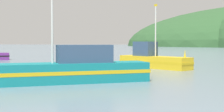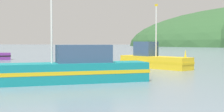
% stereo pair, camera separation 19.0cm
% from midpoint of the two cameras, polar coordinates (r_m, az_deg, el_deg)
% --- Properties ---
extents(fishing_boat_teal, '(11.38, 7.56, 7.48)m').
position_cam_midpoint_polar(fishing_boat_teal, '(19.67, -9.98, -2.51)').
color(fishing_boat_teal, '#147F84').
rests_on(fishing_boat_teal, ground).
extents(fishing_boat_yellow, '(7.21, 6.13, 6.01)m').
position_cam_midpoint_polar(fishing_boat_yellow, '(31.02, 6.94, -0.60)').
color(fishing_boat_yellow, gold).
rests_on(fishing_boat_yellow, ground).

